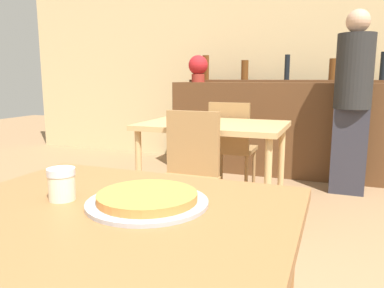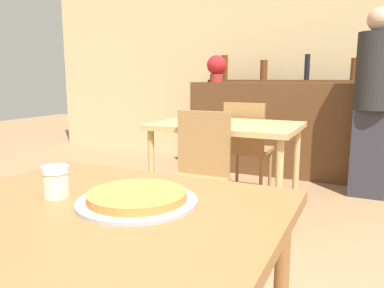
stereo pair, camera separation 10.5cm
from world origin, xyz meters
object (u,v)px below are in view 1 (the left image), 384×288
at_px(cheese_shaker, 62,184).
at_px(potted_plant, 198,67).
at_px(chair_far_side_front, 187,169).
at_px(person_standing, 353,97).
at_px(pizza_tray, 147,199).
at_px(chair_far_side_back, 231,143).

relative_size(cheese_shaker, potted_plant, 0.30).
height_order(chair_far_side_front, person_standing, person_standing).
height_order(chair_far_side_front, pizza_tray, chair_far_side_front).
relative_size(chair_far_side_back, potted_plant, 2.76).
bearing_deg(potted_plant, person_standing, -16.75).
bearing_deg(potted_plant, pizza_tray, -72.04).
height_order(chair_far_side_front, chair_far_side_back, same).
distance_m(chair_far_side_front, cheese_shaker, 1.42).
bearing_deg(cheese_shaker, chair_far_side_back, 93.41).
distance_m(chair_far_side_front, pizza_tray, 1.42).
bearing_deg(cheese_shaker, person_standing, 73.49).
relative_size(pizza_tray, potted_plant, 1.09).
bearing_deg(person_standing, cheese_shaker, -106.51).
distance_m(cheese_shaker, potted_plant, 3.67).
relative_size(chair_far_side_front, pizza_tray, 2.54).
xyz_separation_m(chair_far_side_back, person_standing, (1.04, 0.51, 0.43)).
xyz_separation_m(chair_far_side_back, potted_plant, (-0.72, 1.04, 0.73)).
xyz_separation_m(person_standing, potted_plant, (-1.76, 0.53, 0.30)).
height_order(person_standing, potted_plant, person_standing).
distance_m(chair_far_side_back, cheese_shaker, 2.52).
xyz_separation_m(cheese_shaker, person_standing, (0.89, 3.01, 0.14)).
distance_m(cheese_shaker, person_standing, 3.14).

